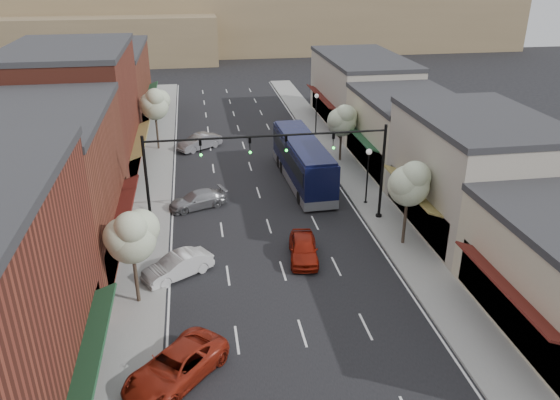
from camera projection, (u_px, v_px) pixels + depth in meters
name	position (u px, v px, depth m)	size (l,w,h in m)	color
ground	(289.00, 289.00, 31.01)	(160.00, 160.00, 0.00)	black
sidewalk_left	(154.00, 177.00, 46.42)	(2.80, 73.00, 0.15)	gray
sidewalk_right	(345.00, 166.00, 48.85)	(2.80, 73.00, 0.15)	gray
curb_left	(171.00, 176.00, 46.62)	(0.25, 73.00, 0.17)	gray
curb_right	(330.00, 167.00, 48.65)	(0.25, 73.00, 0.17)	gray
bldg_left_midnear	(36.00, 189.00, 32.44)	(10.14, 14.10, 9.40)	brown
bldg_left_midfar	(76.00, 115.00, 44.73)	(10.14, 14.10, 10.90)	maroon
bldg_left_far	(104.00, 87.00, 59.65)	(10.14, 18.10, 8.40)	brown
bldg_right_midnear	(474.00, 173.00, 36.80)	(9.14, 12.10, 7.90)	#A39B8B
bldg_right_midfar	(407.00, 132.00, 47.90)	(9.14, 12.10, 6.40)	#BCB295
bldg_right_far	(361.00, 91.00, 60.30)	(9.14, 16.10, 7.40)	#A39B8B
hill_far	(211.00, 17.00, 109.56)	(120.00, 30.00, 12.00)	#7A6647
hill_near	(72.00, 38.00, 95.96)	(50.00, 20.00, 8.00)	#7A6647
signal_mast_right	(350.00, 160.00, 37.13)	(8.22, 0.46, 7.00)	black
signal_mast_left	(183.00, 169.00, 35.50)	(8.22, 0.46, 7.00)	black
tree_right_near	(410.00, 182.00, 33.94)	(2.85, 2.65, 5.95)	#47382B
tree_right_far	(342.00, 119.00, 48.53)	(2.85, 2.65, 5.43)	#47382B
tree_left_near	(131.00, 235.00, 28.03)	(2.85, 2.65, 5.69)	#47382B
tree_left_far	(155.00, 103.00, 51.28)	(2.85, 2.65, 6.13)	#47382B
lamp_post_near	(368.00, 167.00, 40.36)	(0.44, 0.44, 4.44)	black
lamp_post_far	(316.00, 108.00, 56.11)	(0.44, 0.44, 4.44)	black
coach_bus	(303.00, 161.00, 44.80)	(3.11, 12.23, 3.71)	black
red_hatchback	(303.00, 248.00, 33.86)	(1.73, 4.29, 1.46)	maroon
parked_car_a	(176.00, 367.00, 24.12)	(2.40, 5.21, 1.45)	maroon
parked_car_b	(178.00, 266.00, 32.00)	(1.48, 4.23, 1.39)	silver
parked_car_c	(198.00, 200.00, 40.81)	(1.77, 4.36, 1.27)	gray
parked_car_e	(199.00, 142.00, 53.07)	(1.56, 4.47, 1.47)	#9F9FA4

